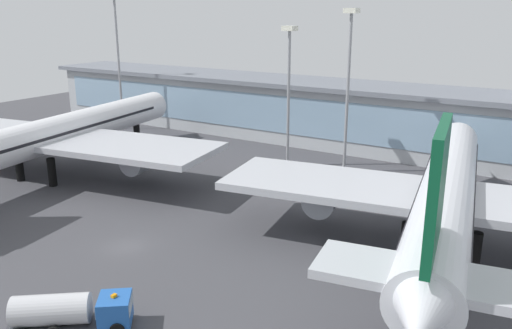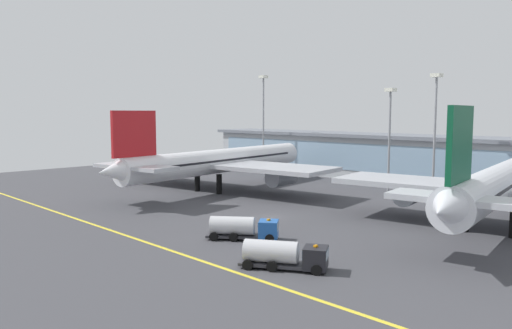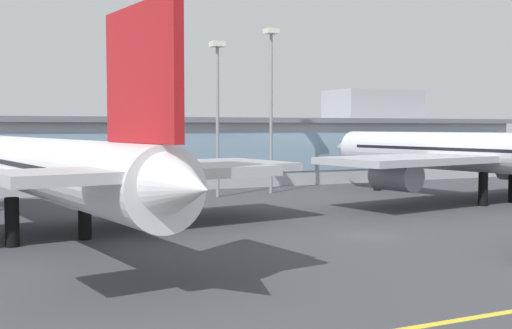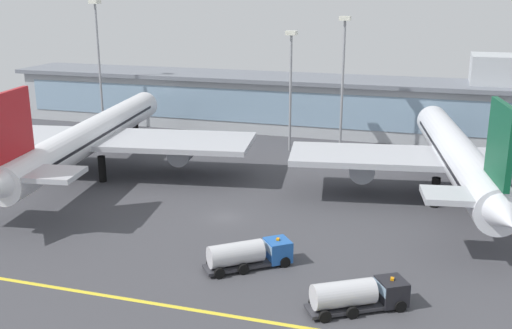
% 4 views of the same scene
% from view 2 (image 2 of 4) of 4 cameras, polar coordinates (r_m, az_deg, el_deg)
% --- Properties ---
extents(ground_plane, '(180.00, 180.00, 0.00)m').
position_cam_2_polar(ground_plane, '(77.80, 1.74, -5.94)').
color(ground_plane, '#424247').
extents(taxiway_centreline_stripe, '(144.00, 0.50, 0.01)m').
position_cam_2_polar(taxiway_centreline_stripe, '(64.18, -12.16, -8.63)').
color(taxiway_centreline_stripe, yellow).
rests_on(taxiway_centreline_stripe, ground).
extents(terminal_building, '(127.69, 14.00, 16.05)m').
position_cam_2_polar(terminal_building, '(117.14, 19.76, 0.63)').
color(terminal_building, '#ADB2B7').
rests_on(terminal_building, ground).
extents(airliner_near_left, '(50.25, 59.02, 16.28)m').
position_cam_2_polar(airliner_near_left, '(103.31, -4.18, 0.31)').
color(airliner_near_left, black).
rests_on(airliner_near_left, ground).
extents(airliner_near_right, '(45.37, 52.63, 16.68)m').
position_cam_2_polar(airliner_near_right, '(75.33, 25.40, -2.22)').
color(airliner_near_right, black).
rests_on(airliner_near_right, ground).
extents(fuel_tanker_truck, '(8.98, 6.80, 2.90)m').
position_cam_2_polar(fuel_tanker_truck, '(52.36, 3.49, -10.14)').
color(fuel_tanker_truck, black).
rests_on(fuel_tanker_truck, ground).
extents(baggage_tug_near, '(8.60, 7.52, 2.90)m').
position_cam_2_polar(baggage_tug_near, '(63.98, -1.23, -7.16)').
color(baggage_tug_near, black).
rests_on(baggage_tug_near, ground).
extents(apron_light_mast_west, '(1.80, 1.80, 23.18)m').
position_cam_2_polar(apron_light_mast_west, '(100.84, 19.60, 5.14)').
color(apron_light_mast_west, gray).
rests_on(apron_light_mast_west, ground).
extents(apron_light_mast_centre, '(1.80, 1.80, 25.51)m').
position_cam_2_polar(apron_light_mast_centre, '(132.43, 0.84, 6.13)').
color(apron_light_mast_centre, gray).
rests_on(apron_light_mast_centre, ground).
extents(apron_light_mast_east, '(1.80, 1.80, 20.74)m').
position_cam_2_polar(apron_light_mast_east, '(103.72, 14.87, 4.54)').
color(apron_light_mast_east, gray).
rests_on(apron_light_mast_east, ground).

